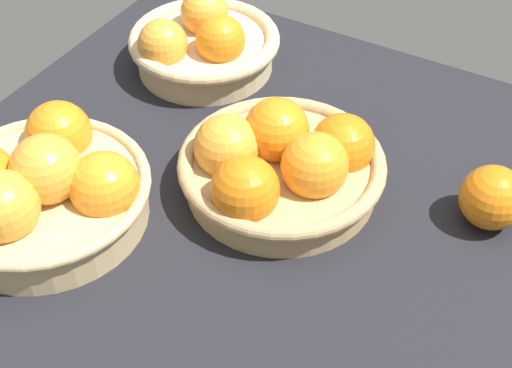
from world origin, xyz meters
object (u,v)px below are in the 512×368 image
(basket_center, at_px, (280,164))
(loose_orange_front_gap, at_px, (492,198))
(basket_near_left, at_px, (42,188))
(basket_far_left, at_px, (202,44))

(basket_center, distance_m, loose_orange_front_gap, 0.25)
(loose_orange_front_gap, bearing_deg, basket_near_left, -151.11)
(basket_near_left, bearing_deg, loose_orange_front_gap, 28.89)
(basket_far_left, distance_m, basket_near_left, 0.35)
(basket_near_left, relative_size, loose_orange_front_gap, 3.33)
(basket_far_left, bearing_deg, loose_orange_front_gap, -12.51)
(basket_near_left, bearing_deg, basket_center, 39.48)
(basket_near_left, bearing_deg, basket_far_left, 91.13)
(basket_center, xyz_separation_m, loose_orange_front_gap, (0.23, 0.07, -0.00))
(basket_far_left, xyz_separation_m, basket_near_left, (0.01, -0.35, 0.00))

